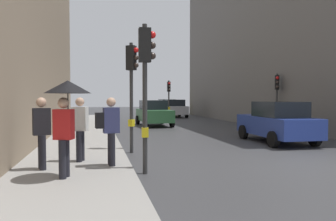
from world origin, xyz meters
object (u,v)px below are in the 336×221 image
traffic_light_near_left (146,71)px  car_blue_van (277,122)px  car_green_estate (154,113)px  traffic_light_near_right (132,77)px  pedestrian_with_black_backpack (79,125)px  car_yellow_taxi (166,107)px  traffic_light_far_median (169,93)px  pedestrian_with_grey_backpack (110,127)px  car_silver_hatchback (174,108)px  pedestrian_in_dark_coat (42,130)px  traffic_light_mid_street (277,91)px  pedestrian_with_umbrella (67,101)px

traffic_light_near_left → car_blue_van: traffic_light_near_left is taller
traffic_light_near_left → car_green_estate: bearing=78.9°
traffic_light_near_right → pedestrian_with_black_backpack: (-1.69, -1.90, -1.47)m
pedestrian_with_black_backpack → traffic_light_near_left: bearing=-35.1°
car_green_estate → car_yellow_taxi: (4.20, 14.78, 0.00)m
traffic_light_near_right → traffic_light_far_median: (4.77, 14.92, -0.29)m
traffic_light_far_median → pedestrian_with_grey_backpack: size_ratio=1.92×
car_blue_van → car_silver_hatchback: bearing=89.7°
traffic_light_far_median → pedestrian_in_dark_coat: traffic_light_far_median is taller
traffic_light_mid_street → pedestrian_with_black_backpack: 13.24m
traffic_light_near_left → car_green_estate: (2.66, 13.58, -1.71)m
car_silver_hatchback → pedestrian_with_black_backpack: pedestrian_with_black_backpack is taller
traffic_light_near_right → traffic_light_far_median: bearing=72.3°
car_blue_van → traffic_light_mid_street: bearing=58.2°
pedestrian_with_umbrella → pedestrian_in_dark_coat: size_ratio=1.21×
traffic_light_near_right → pedestrian_in_dark_coat: (-2.52, -2.73, -1.50)m
pedestrian_with_black_backpack → traffic_light_mid_street: bearing=34.9°
car_silver_hatchback → car_green_estate: size_ratio=0.98×
traffic_light_near_left → pedestrian_with_umbrella: traffic_light_near_left is taller
car_silver_hatchback → pedestrian_with_grey_backpack: bearing=-108.2°
pedestrian_with_grey_backpack → pedestrian_in_dark_coat: bearing=-177.2°
car_blue_van → car_green_estate: size_ratio=0.99×
car_yellow_taxi → pedestrian_with_black_backpack: pedestrian_with_black_backpack is taller
car_silver_hatchback → car_green_estate: same height
car_blue_van → traffic_light_near_left: bearing=-146.0°
traffic_light_near_left → pedestrian_with_grey_backpack: (-0.88, 0.45, -1.42)m
pedestrian_in_dark_coat → traffic_light_far_median: bearing=67.6°
pedestrian_with_umbrella → pedestrian_with_black_backpack: 1.96m
traffic_light_near_left → pedestrian_in_dark_coat: 2.94m
pedestrian_with_grey_backpack → car_yellow_taxi: bearing=74.5°
pedestrian_in_dark_coat → car_yellow_taxi: bearing=71.5°
car_blue_van → pedestrian_with_umbrella: (-8.21, -4.93, 0.96)m
pedestrian_with_grey_backpack → car_green_estate: bearing=74.9°
traffic_light_near_right → car_yellow_taxi: size_ratio=0.89×
car_blue_van → pedestrian_in_dark_coat: (-8.90, -3.92, 0.25)m
traffic_light_mid_street → traffic_light_near_right: traffic_light_near_right is taller
traffic_light_near_left → traffic_light_near_right: (-0.00, 3.10, 0.05)m
traffic_light_mid_street → traffic_light_near_right: (-9.13, -5.64, 0.32)m
traffic_light_near_right → pedestrian_in_dark_coat: traffic_light_near_right is taller
traffic_light_near_right → pedestrian_with_black_backpack: traffic_light_near_right is taller
traffic_light_mid_street → pedestrian_with_grey_backpack: size_ratio=1.89×
car_green_estate → traffic_light_near_right: bearing=-104.3°
car_green_estate → pedestrian_with_umbrella: 14.94m
pedestrian_with_grey_backpack → pedestrian_in_dark_coat: size_ratio=1.00×
traffic_light_near_left → pedestrian_in_dark_coat: traffic_light_near_left is taller
pedestrian_with_umbrella → pedestrian_with_black_backpack: bearing=85.4°
car_blue_van → pedestrian_with_black_backpack: (-8.07, -3.10, 0.29)m
traffic_light_mid_street → car_silver_hatchback: (-2.67, 14.07, -1.43)m
traffic_light_far_median → car_blue_van: traffic_light_far_median is taller
pedestrian_with_umbrella → pedestrian_with_grey_backpack: 1.60m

